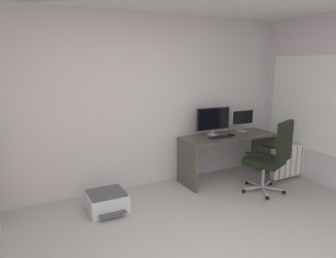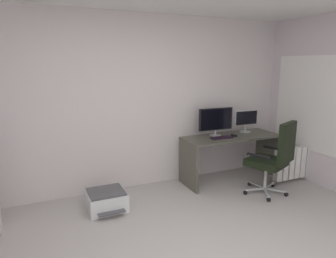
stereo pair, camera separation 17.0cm
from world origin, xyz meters
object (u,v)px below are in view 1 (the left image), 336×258
object	(u,v)px
office_chair	(272,155)
printer	(107,201)
monitor_main	(213,120)
monitor_secondary	(242,118)
keyboard	(220,137)
desk	(228,146)
radiator	(297,160)
computer_mouse	(231,135)

from	to	relation	value
office_chair	printer	size ratio (longest dim) A/B	2.06
printer	monitor_main	bearing A→B (deg)	10.22
monitor_secondary	office_chair	world-z (taller)	monitor_secondary
keyboard	printer	bearing A→B (deg)	-176.05
desk	keyboard	distance (m)	0.31
printer	radiator	size ratio (longest dim) A/B	0.49
keyboard	desk	bearing A→B (deg)	16.93
radiator	office_chair	bearing A→B (deg)	-162.99
keyboard	radiator	size ratio (longest dim) A/B	0.32
office_chair	monitor_secondary	bearing A→B (deg)	77.66
printer	desk	bearing A→B (deg)	5.53
desk	computer_mouse	world-z (taller)	computer_mouse
office_chair	printer	world-z (taller)	office_chair
office_chair	keyboard	bearing A→B (deg)	121.45
keyboard	office_chair	distance (m)	0.81
monitor_main	computer_mouse	world-z (taller)	monitor_main
monitor_secondary	computer_mouse	world-z (taller)	monitor_secondary
desk	office_chair	world-z (taller)	office_chair
desk	keyboard	world-z (taller)	keyboard
monitor_secondary	radiator	xyz separation A→B (m)	(0.64, -0.63, -0.63)
monitor_main	radiator	distance (m)	1.53
desk	computer_mouse	bearing A→B (deg)	-80.32
desk	office_chair	xyz separation A→B (m)	(0.18, -0.75, 0.03)
radiator	monitor_main	bearing A→B (deg)	152.93
monitor_secondary	computer_mouse	xyz separation A→B (m)	(-0.37, -0.19, -0.20)
monitor_main	computer_mouse	distance (m)	0.37
monitor_main	computer_mouse	size ratio (longest dim) A/B	5.82
monitor_main	printer	world-z (taller)	monitor_main
desk	printer	xyz separation A→B (m)	(-2.07, -0.20, -0.42)
monitor_main	keyboard	distance (m)	0.32
monitor_main	monitor_secondary	xyz separation A→B (m)	(0.59, 0.00, -0.03)
keyboard	office_chair	size ratio (longest dim) A/B	0.32
office_chair	radiator	bearing A→B (deg)	17.01
desk	keyboard	xyz separation A→B (m)	(-0.23, -0.07, 0.19)
desk	office_chair	bearing A→B (deg)	-76.22
office_chair	radiator	world-z (taller)	office_chair
desk	printer	bearing A→B (deg)	-174.47
desk	radiator	distance (m)	1.15
monitor_main	monitor_secondary	distance (m)	0.59
computer_mouse	printer	size ratio (longest dim) A/B	0.19
monitor_main	office_chair	bearing A→B (deg)	-65.81
desk	computer_mouse	xyz separation A→B (m)	(0.01, -0.05, 0.20)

